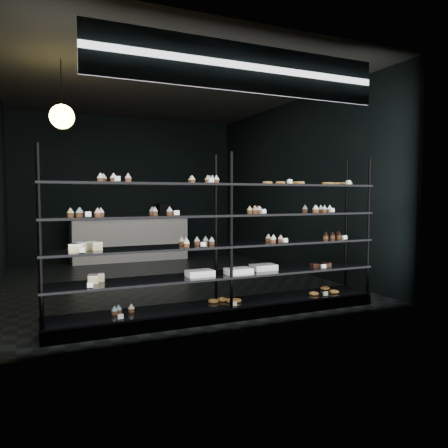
% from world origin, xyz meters
% --- Properties ---
extents(room, '(5.01, 6.01, 3.20)m').
position_xyz_m(room, '(0.00, 0.00, 1.60)').
color(room, black).
rests_on(room, ground).
extents(display_shelf, '(4.00, 0.50, 1.91)m').
position_xyz_m(display_shelf, '(-0.04, -2.45, 0.63)').
color(display_shelf, black).
rests_on(display_shelf, room).
extents(signage, '(3.30, 0.05, 0.50)m').
position_xyz_m(signage, '(0.00, -2.93, 2.75)').
color(signage, '#0C103D').
rests_on(signage, room).
extents(pendant_lamp, '(0.31, 0.31, 0.89)m').
position_xyz_m(pendant_lamp, '(-1.66, -0.96, 2.45)').
color(pendant_lamp, black).
rests_on(pendant_lamp, room).
extents(service_counter, '(2.56, 0.65, 1.23)m').
position_xyz_m(service_counter, '(-0.06, 2.50, 0.50)').
color(service_counter, silver).
rests_on(service_counter, room).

